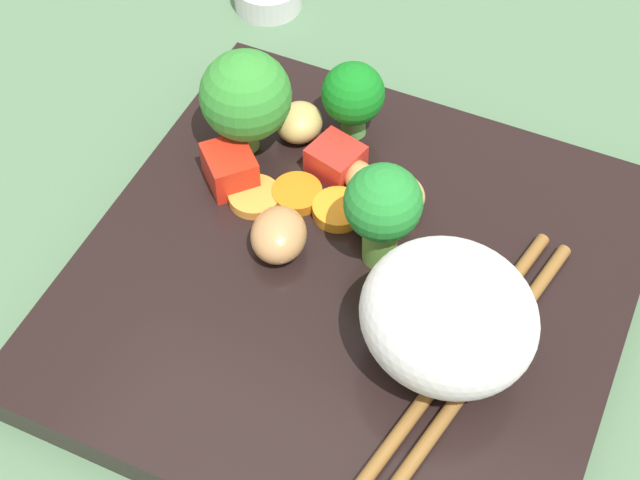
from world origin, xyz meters
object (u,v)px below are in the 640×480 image
Objects in this scene: broccoli_floret_1 at (383,207)px; carrot_slice_2 at (255,197)px; chopstick_pair at (452,385)px; rice_mound at (448,317)px; square_plate at (351,286)px.

carrot_slice_2 is at bearing 85.40° from broccoli_floret_1.
rice_mound is at bearing 46.40° from chopstick_pair.
carrot_slice_2 is at bearing 70.06° from square_plate.
broccoli_floret_1 is at bearing 56.80° from chopstick_pair.
square_plate is at bearing 65.02° from rice_mound.
chopstick_pair is at bearing -134.63° from broccoli_floret_1.
chopstick_pair is at bearing -121.29° from square_plate.
rice_mound is 2.92× the size of carrot_slice_2.
carrot_slice_2 is (0.64, 7.98, -3.61)cm from broccoli_floret_1.
broccoli_floret_1 is at bearing -21.94° from square_plate.
broccoli_floret_1 is 8.78cm from carrot_slice_2.
rice_mound is at bearing -114.98° from square_plate.
broccoli_floret_1 reaches higher than chopstick_pair.
square_plate is 7.76cm from carrot_slice_2.
rice_mound is 3.72cm from chopstick_pair.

